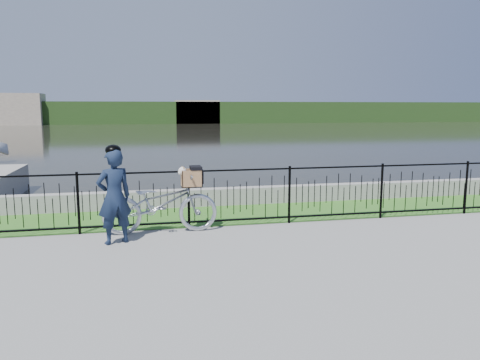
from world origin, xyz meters
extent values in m
plane|color=gray|center=(0.00, 0.00, 0.00)|extent=(120.00, 120.00, 0.00)
cube|color=#366D22|center=(0.00, 2.60, 0.00)|extent=(60.00, 2.00, 0.01)
plane|color=black|center=(0.00, 33.00, 0.00)|extent=(120.00, 120.00, 0.00)
cube|color=gray|center=(0.00, 3.60, 0.20)|extent=(60.00, 0.30, 0.40)
cube|color=#233F18|center=(0.00, 60.00, 1.50)|extent=(120.00, 6.00, 3.00)
cube|color=gray|center=(-18.00, 58.00, 2.00)|extent=(8.00, 4.00, 4.00)
cube|color=gray|center=(6.00, 58.50, 1.60)|extent=(6.00, 3.00, 3.20)
imported|color=#B5B9C2|center=(-1.54, 1.40, 0.55)|extent=(2.09, 0.73, 1.10)
cube|color=black|center=(-0.96, 1.40, 0.85)|extent=(0.38, 0.18, 0.02)
cube|color=#926944|center=(-0.96, 1.40, 0.85)|extent=(0.37, 0.33, 0.01)
cube|color=#926944|center=(-0.96, 1.56, 1.00)|extent=(0.37, 0.02, 0.31)
cube|color=#926944|center=(-0.96, 1.24, 1.00)|extent=(0.37, 0.02, 0.31)
cube|color=#926944|center=(-0.78, 1.40, 1.00)|extent=(0.01, 0.33, 0.31)
cube|color=#926944|center=(-1.14, 1.40, 1.00)|extent=(0.02, 0.33, 0.31)
cube|color=black|center=(-0.88, 1.40, 1.19)|extent=(0.20, 0.34, 0.06)
cube|color=black|center=(-0.77, 1.40, 1.04)|extent=(0.02, 0.34, 0.25)
ellipsoid|color=silver|center=(-0.98, 1.40, 0.98)|extent=(0.31, 0.22, 0.20)
sphere|color=silver|center=(-1.13, 1.38, 1.14)|extent=(0.15, 0.15, 0.15)
sphere|color=silver|center=(-1.18, 1.36, 1.11)|extent=(0.07, 0.07, 0.07)
sphere|color=black|center=(-1.20, 1.35, 1.11)|extent=(0.02, 0.02, 0.02)
cone|color=olive|center=(-1.13, 1.44, 1.20)|extent=(0.06, 0.08, 0.08)
cone|color=olive|center=(-1.11, 1.34, 1.20)|extent=(0.06, 0.08, 0.08)
imported|color=#141F37|center=(-2.32, 0.87, 0.80)|extent=(0.69, 0.57, 1.61)
ellipsoid|color=black|center=(-2.32, 0.87, 1.59)|extent=(0.26, 0.29, 0.18)
camera|label=1|loc=(-1.86, -7.12, 2.30)|focal=35.00mm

